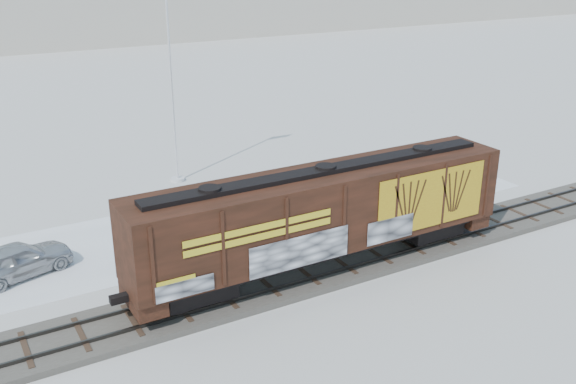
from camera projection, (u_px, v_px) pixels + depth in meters
ground at (266, 289)px, 28.33m from camera, size 500.00×500.00×0.00m
rail_track at (266, 286)px, 28.28m from camera, size 50.00×3.40×0.43m
parking_strip at (200, 228)px, 34.40m from camera, size 40.00×8.00×0.03m
hopper_railcar at (325, 212)px, 28.65m from camera, size 18.23×3.06×4.71m
flagpole at (175, 106)px, 39.73m from camera, size 2.30×0.90×12.98m
car_silver at (18, 260)px, 29.10m from camera, size 5.20×3.27×1.65m
car_white at (269, 212)px, 34.60m from camera, size 4.50×2.77×1.40m
car_dark at (229, 215)px, 34.31m from camera, size 5.12×3.12×1.39m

